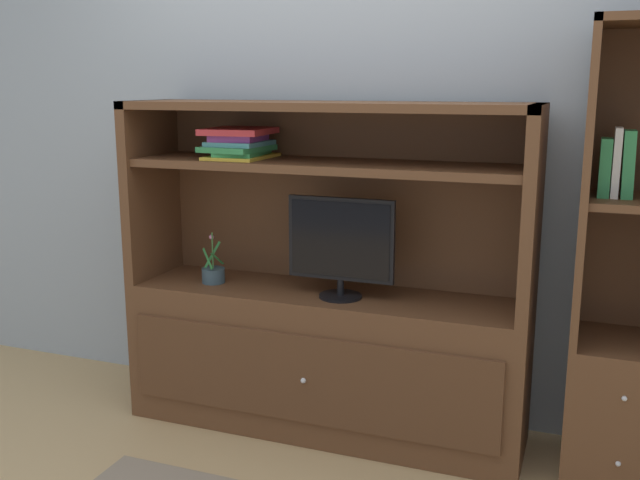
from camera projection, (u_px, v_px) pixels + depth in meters
ground_plane at (290, 467)px, 3.04m from camera, size 8.00×8.00×0.00m
painted_rear_wall at (350, 122)px, 3.43m from camera, size 6.00×0.10×2.80m
media_console at (324, 327)px, 3.31m from camera, size 1.82×0.49×1.50m
tv_monitor at (341, 244)px, 3.13m from camera, size 0.48×0.19×0.44m
potted_plant at (213, 274)px, 3.41m from camera, size 0.12×0.11×0.24m
magazine_stack at (239, 143)px, 3.27m from camera, size 0.30×0.34×0.14m
bookshelf_tall at (626, 336)px, 2.85m from camera, size 0.41×0.46×1.82m
upright_book_row at (617, 165)px, 2.72m from camera, size 0.12×0.13×0.26m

